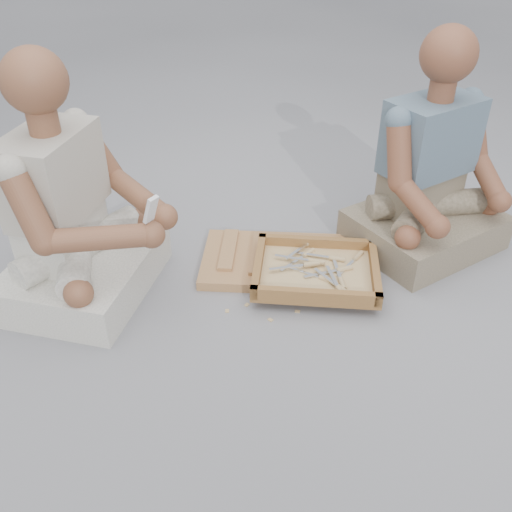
% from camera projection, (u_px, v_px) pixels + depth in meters
% --- Properties ---
extents(ground, '(60.00, 60.00, 0.00)m').
position_uv_depth(ground, '(278.00, 348.00, 2.13)').
color(ground, gray).
rests_on(ground, ground).
extents(carved_panel, '(0.71, 0.53, 0.04)m').
position_uv_depth(carved_panel, '(274.00, 261.00, 2.56)').
color(carved_panel, olive).
rests_on(carved_panel, ground).
extents(tool_tray, '(0.58, 0.49, 0.07)m').
position_uv_depth(tool_tray, '(316.00, 271.00, 2.42)').
color(tool_tray, brown).
rests_on(tool_tray, carved_panel).
extents(chisel_0, '(0.22, 0.02, 0.02)m').
position_uv_depth(chisel_0, '(312.00, 261.00, 2.45)').
color(chisel_0, silver).
rests_on(chisel_0, tool_tray).
extents(chisel_1, '(0.20, 0.13, 0.02)m').
position_uv_depth(chisel_1, '(340.00, 270.00, 2.42)').
color(chisel_1, silver).
rests_on(chisel_1, tool_tray).
extents(chisel_2, '(0.10, 0.21, 0.02)m').
position_uv_depth(chisel_2, '(356.00, 258.00, 2.50)').
color(chisel_2, silver).
rests_on(chisel_2, tool_tray).
extents(chisel_3, '(0.17, 0.16, 0.02)m').
position_uv_depth(chisel_3, '(340.00, 288.00, 2.30)').
color(chisel_3, silver).
rests_on(chisel_3, tool_tray).
extents(chisel_4, '(0.22, 0.08, 0.02)m').
position_uv_depth(chisel_4, '(322.00, 278.00, 2.38)').
color(chisel_4, silver).
rests_on(chisel_4, tool_tray).
extents(chisel_5, '(0.11, 0.21, 0.02)m').
position_uv_depth(chisel_5, '(339.00, 289.00, 2.29)').
color(chisel_5, silver).
rests_on(chisel_5, tool_tray).
extents(chisel_6, '(0.11, 0.20, 0.02)m').
position_uv_depth(chisel_6, '(308.00, 243.00, 2.57)').
color(chisel_6, silver).
rests_on(chisel_6, tool_tray).
extents(chisel_7, '(0.09, 0.21, 0.02)m').
position_uv_depth(chisel_7, '(341.00, 281.00, 2.35)').
color(chisel_7, silver).
rests_on(chisel_7, tool_tray).
extents(chisel_8, '(0.22, 0.03, 0.02)m').
position_uv_depth(chisel_8, '(332.00, 258.00, 2.49)').
color(chisel_8, silver).
rests_on(chisel_8, tool_tray).
extents(chisel_9, '(0.13, 0.20, 0.02)m').
position_uv_depth(chisel_9, '(305.00, 255.00, 2.52)').
color(chisel_9, silver).
rests_on(chisel_9, tool_tray).
extents(chisel_10, '(0.21, 0.11, 0.02)m').
position_uv_depth(chisel_10, '(307.00, 265.00, 2.43)').
color(chisel_10, silver).
rests_on(chisel_10, tool_tray).
extents(wood_chip_0, '(0.02, 0.02, 0.00)m').
position_uv_depth(wood_chip_0, '(295.00, 251.00, 2.67)').
color(wood_chip_0, '#D9B080').
rests_on(wood_chip_0, ground).
extents(wood_chip_1, '(0.02, 0.02, 0.00)m').
position_uv_depth(wood_chip_1, '(270.00, 320.00, 2.26)').
color(wood_chip_1, '#D9B080').
rests_on(wood_chip_1, ground).
extents(wood_chip_2, '(0.02, 0.02, 0.00)m').
position_uv_depth(wood_chip_2, '(269.00, 289.00, 2.43)').
color(wood_chip_2, '#D9B080').
rests_on(wood_chip_2, ground).
extents(wood_chip_3, '(0.02, 0.02, 0.00)m').
position_uv_depth(wood_chip_3, '(352.00, 254.00, 2.64)').
color(wood_chip_3, '#D9B080').
rests_on(wood_chip_3, ground).
extents(wood_chip_4, '(0.02, 0.02, 0.00)m').
position_uv_depth(wood_chip_4, '(317.00, 235.00, 2.78)').
color(wood_chip_4, '#D9B080').
rests_on(wood_chip_4, ground).
extents(wood_chip_5, '(0.02, 0.02, 0.00)m').
position_uv_depth(wood_chip_5, '(398.00, 261.00, 2.59)').
color(wood_chip_5, '#D9B080').
rests_on(wood_chip_5, ground).
extents(wood_chip_6, '(0.02, 0.02, 0.00)m').
position_uv_depth(wood_chip_6, '(310.00, 273.00, 2.52)').
color(wood_chip_6, '#D9B080').
rests_on(wood_chip_6, ground).
extents(wood_chip_7, '(0.02, 0.02, 0.00)m').
position_uv_depth(wood_chip_7, '(247.00, 305.00, 2.34)').
color(wood_chip_7, '#D9B080').
rests_on(wood_chip_7, ground).
extents(wood_chip_8, '(0.02, 0.02, 0.00)m').
position_uv_depth(wood_chip_8, '(286.00, 290.00, 2.42)').
color(wood_chip_8, '#D9B080').
rests_on(wood_chip_8, ground).
extents(wood_chip_9, '(0.02, 0.02, 0.00)m').
position_uv_depth(wood_chip_9, '(375.00, 262.00, 2.59)').
color(wood_chip_9, '#D9B080').
rests_on(wood_chip_9, ground).
extents(wood_chip_10, '(0.02, 0.02, 0.00)m').
position_uv_depth(wood_chip_10, '(393.00, 269.00, 2.54)').
color(wood_chip_10, '#D9B080').
rests_on(wood_chip_10, ground).
extents(wood_chip_11, '(0.02, 0.02, 0.00)m').
position_uv_depth(wood_chip_11, '(278.00, 274.00, 2.52)').
color(wood_chip_11, '#D9B080').
rests_on(wood_chip_11, ground).
extents(wood_chip_12, '(0.02, 0.02, 0.00)m').
position_uv_depth(wood_chip_12, '(348.00, 275.00, 2.51)').
color(wood_chip_12, '#D9B080').
rests_on(wood_chip_12, ground).
extents(wood_chip_13, '(0.02, 0.02, 0.00)m').
position_uv_depth(wood_chip_13, '(359.00, 293.00, 2.40)').
color(wood_chip_13, '#D9B080').
rests_on(wood_chip_13, ground).
extents(wood_chip_14, '(0.02, 0.02, 0.00)m').
position_uv_depth(wood_chip_14, '(297.00, 311.00, 2.30)').
color(wood_chip_14, '#D9B080').
rests_on(wood_chip_14, ground).
extents(wood_chip_15, '(0.02, 0.02, 0.00)m').
position_uv_depth(wood_chip_15, '(227.00, 311.00, 2.31)').
color(wood_chip_15, '#D9B080').
rests_on(wood_chip_15, ground).
extents(craftsman, '(0.66, 0.65, 1.00)m').
position_uv_depth(craftsman, '(73.00, 219.00, 2.24)').
color(craftsman, silver).
rests_on(craftsman, ground).
extents(companion, '(0.80, 0.81, 0.99)m').
position_uv_depth(companion, '(430.00, 180.00, 2.54)').
color(companion, gray).
rests_on(companion, ground).
extents(mobile_phone, '(0.06, 0.06, 0.11)m').
position_uv_depth(mobile_phone, '(151.00, 209.00, 2.04)').
color(mobile_phone, silver).
rests_on(mobile_phone, craftsman).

